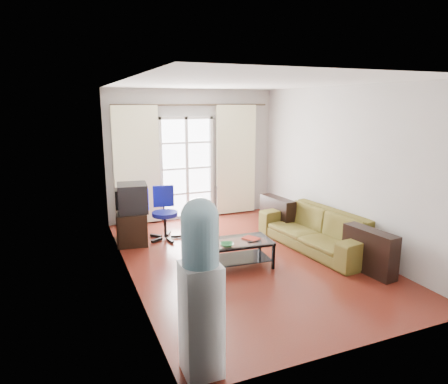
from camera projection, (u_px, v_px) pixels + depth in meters
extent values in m
plane|color=maroon|center=(245.00, 258.00, 6.37)|extent=(5.20, 5.20, 0.00)
plane|color=white|center=(247.00, 83.00, 5.78)|extent=(5.20, 5.20, 0.00)
cube|color=#B7B3AE|center=(193.00, 155.00, 8.42)|extent=(3.60, 0.02, 2.70)
cube|color=#B7B3AE|center=(366.00, 220.00, 3.73)|extent=(3.60, 0.02, 2.70)
cube|color=#B7B3AE|center=(126.00, 184.00, 5.40)|extent=(0.02, 5.20, 2.70)
cube|color=#B7B3AE|center=(342.00, 168.00, 6.74)|extent=(0.02, 5.20, 2.70)
cube|color=white|center=(187.00, 168.00, 8.38)|extent=(1.01, 0.02, 2.04)
cube|color=white|center=(187.00, 168.00, 8.37)|extent=(1.16, 0.06, 2.15)
cylinder|color=#4C3F2D|center=(193.00, 105.00, 8.10)|extent=(3.30, 0.04, 0.04)
cube|color=#FEFFCD|center=(137.00, 166.00, 7.89)|extent=(0.90, 0.07, 2.35)
cube|color=#FEFFCD|center=(236.00, 160.00, 8.69)|extent=(0.90, 0.07, 2.35)
cube|color=gray|center=(229.00, 199.00, 8.85)|extent=(0.64, 0.12, 0.64)
imported|color=brown|center=(317.00, 230.00, 6.74)|extent=(2.42, 1.35, 0.65)
cube|color=silver|center=(238.00, 241.00, 5.96)|extent=(1.04, 0.65, 0.01)
cube|color=black|center=(237.00, 258.00, 6.02)|extent=(0.98, 0.58, 0.01)
cube|color=black|center=(212.00, 264.00, 5.62)|extent=(0.04, 0.04, 0.40)
cube|color=black|center=(273.00, 256.00, 5.91)|extent=(0.04, 0.04, 0.40)
cube|color=black|center=(203.00, 251.00, 6.10)|extent=(0.04, 0.04, 0.40)
cube|color=black|center=(260.00, 245.00, 6.38)|extent=(0.04, 0.04, 0.40)
imported|color=green|center=(227.00, 245.00, 5.72)|extent=(0.31, 0.31, 0.05)
imported|color=maroon|center=(247.00, 240.00, 5.95)|extent=(0.38, 0.39, 0.02)
cube|color=black|center=(253.00, 242.00, 5.89)|extent=(0.16, 0.05, 0.02)
cube|color=black|center=(132.00, 226.00, 7.07)|extent=(0.63, 0.84, 0.56)
cube|color=black|center=(132.00, 198.00, 6.91)|extent=(0.55, 0.59, 0.49)
cube|color=#0C19E5|center=(147.00, 197.00, 6.97)|extent=(0.07, 0.43, 0.37)
cube|color=black|center=(120.00, 199.00, 6.85)|extent=(0.19, 0.38, 0.32)
cylinder|color=black|center=(165.00, 226.00, 7.21)|extent=(0.05, 0.05, 0.48)
cylinder|color=navy|center=(165.00, 214.00, 7.16)|extent=(0.46, 0.46, 0.07)
cube|color=navy|center=(163.00, 196.00, 7.30)|extent=(0.38, 0.11, 0.40)
cube|color=white|center=(201.00, 320.00, 3.55)|extent=(0.34, 0.34, 1.06)
cylinder|color=#89BCD4|center=(200.00, 241.00, 3.39)|extent=(0.32, 0.32, 0.43)
sphere|color=#89BCD4|center=(200.00, 217.00, 3.34)|extent=(0.32, 0.32, 0.32)
cube|color=black|center=(219.00, 279.00, 3.53)|extent=(0.05, 0.13, 0.11)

